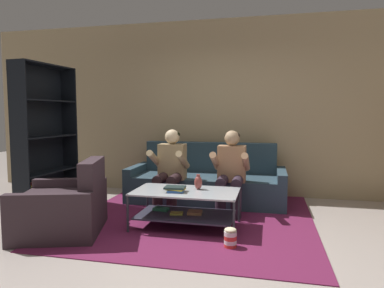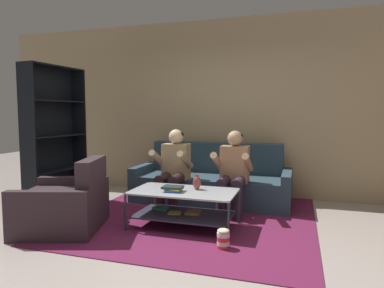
# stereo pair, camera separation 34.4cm
# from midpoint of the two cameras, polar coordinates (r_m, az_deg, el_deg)

# --- Properties ---
(ground) EXTENTS (16.80, 16.80, 0.00)m
(ground) POSITION_cam_midpoint_polar(r_m,az_deg,el_deg) (3.65, 0.30, -16.70)
(ground) COLOR #AEA199
(back_partition) EXTENTS (8.40, 0.12, 2.90)m
(back_partition) POSITION_cam_midpoint_polar(r_m,az_deg,el_deg) (5.78, 7.58, 6.00)
(back_partition) COLOR tan
(back_partition) RESTS_ON ground
(couch) EXTENTS (2.36, 0.88, 0.89)m
(couch) POSITION_cam_midpoint_polar(r_m,az_deg,el_deg) (5.31, 5.18, -6.49)
(couch) COLOR #2B414E
(couch) RESTS_ON ground
(person_seated_left) EXTENTS (0.50, 0.58, 1.13)m
(person_seated_left) POSITION_cam_midpoint_polar(r_m,az_deg,el_deg) (4.86, -1.10, -3.66)
(person_seated_left) COLOR #2E1D21
(person_seated_left) RESTS_ON ground
(person_seated_right) EXTENTS (0.50, 0.58, 1.12)m
(person_seated_right) POSITION_cam_midpoint_polar(r_m,az_deg,el_deg) (4.66, 8.99, -4.13)
(person_seated_right) COLOR #302330
(person_seated_right) RESTS_ON ground
(coffee_table) EXTENTS (1.23, 0.67, 0.45)m
(coffee_table) POSITION_cam_midpoint_polar(r_m,az_deg,el_deg) (4.11, 1.01, -9.81)
(coffee_table) COLOR #B0B7BE
(coffee_table) RESTS_ON ground
(area_rug) EXTENTS (3.00, 3.22, 0.01)m
(area_rug) POSITION_cam_midpoint_polar(r_m,az_deg,el_deg) (4.65, 2.98, -11.76)
(area_rug) COLOR #661C41
(area_rug) RESTS_ON ground
(vase) EXTENTS (0.10, 0.10, 0.18)m
(vase) POSITION_cam_midpoint_polar(r_m,az_deg,el_deg) (4.12, 3.21, -6.42)
(vase) COLOR brown
(vase) RESTS_ON coffee_table
(book_stack) EXTENTS (0.24, 0.19, 0.06)m
(book_stack) POSITION_cam_midpoint_polar(r_m,az_deg,el_deg) (4.01, -0.71, -7.47)
(book_stack) COLOR #335FAB
(book_stack) RESTS_ON coffee_table
(bookshelf) EXTENTS (0.38, 1.06, 2.05)m
(bookshelf) POSITION_cam_midpoint_polar(r_m,az_deg,el_deg) (5.43, -20.91, -0.18)
(bookshelf) COLOR black
(bookshelf) RESTS_ON ground
(armchair) EXTENTS (1.11, 1.13, 0.84)m
(armchair) POSITION_cam_midpoint_polar(r_m,az_deg,el_deg) (4.25, -18.25, -9.81)
(armchair) COLOR #34262C
(armchair) RESTS_ON ground
(popcorn_tub) EXTENTS (0.13, 0.13, 0.21)m
(popcorn_tub) POSITION_cam_midpoint_polar(r_m,az_deg,el_deg) (3.58, 8.09, -15.41)
(popcorn_tub) COLOR red
(popcorn_tub) RESTS_ON ground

